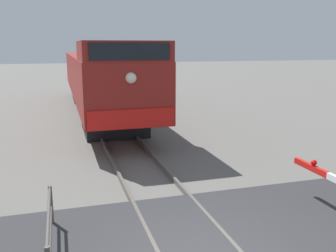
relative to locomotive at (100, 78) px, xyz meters
name	(u,v)px	position (x,y,z in m)	size (l,w,h in m)	color
locomotive	(100,78)	(0.00, 0.00, 0.00)	(3.06, 19.09, 3.92)	black
guard_railing	(50,229)	(-2.55, -14.59, -1.40)	(0.08, 2.51, 0.95)	#4C4742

